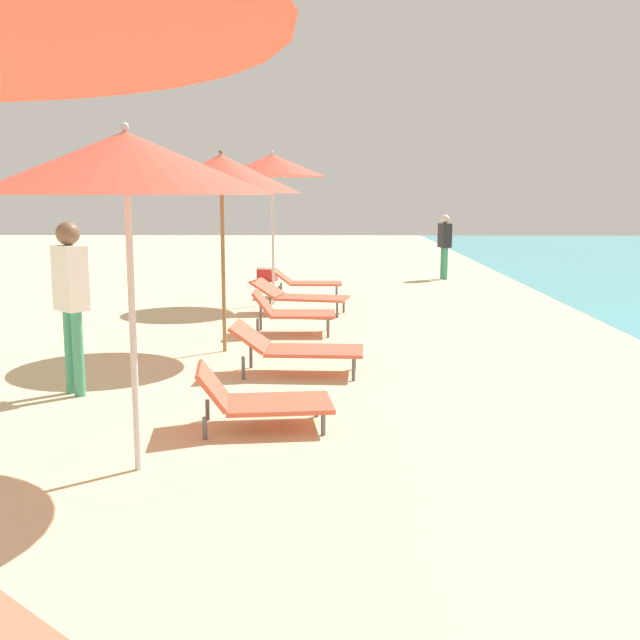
% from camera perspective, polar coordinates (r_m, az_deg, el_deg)
% --- Properties ---
extents(umbrella_third, '(2.06, 2.06, 2.50)m').
position_cam_1_polar(umbrella_third, '(5.57, -14.24, 11.22)').
color(umbrella_third, silver).
rests_on(umbrella_third, ground).
extents(lounger_third_shoreside, '(1.23, 0.79, 0.56)m').
position_cam_1_polar(lounger_third_shoreside, '(6.68, -4.53, -5.87)').
color(lounger_third_shoreside, '#D8593F').
rests_on(lounger_third_shoreside, ground).
extents(umbrella_fourth, '(1.99, 1.99, 2.55)m').
position_cam_1_polar(umbrella_fourth, '(9.78, -7.36, 10.72)').
color(umbrella_fourth, olive).
rests_on(umbrella_fourth, ground).
extents(lounger_fourth_shoreside, '(1.19, 0.70, 0.64)m').
position_cam_1_polar(lounger_fourth_shoreside, '(11.07, -2.16, 0.67)').
color(lounger_fourth_shoreside, '#D8593F').
rests_on(lounger_fourth_shoreside, ground).
extents(lounger_fourth_inland, '(1.50, 0.72, 0.58)m').
position_cam_1_polar(lounger_fourth_inland, '(8.60, -1.83, -2.02)').
color(lounger_fourth_inland, '#D8593F').
rests_on(lounger_fourth_inland, ground).
extents(umbrella_farthest, '(1.90, 1.90, 2.76)m').
position_cam_1_polar(umbrella_farthest, '(13.96, -3.57, 11.40)').
color(umbrella_farthest, silver).
rests_on(umbrella_farthest, ground).
extents(lounger_farthest_shoreside, '(1.37, 0.65, 0.57)m').
position_cam_1_polar(lounger_farthest_shoreside, '(15.05, -1.07, 2.89)').
color(lounger_farthest_shoreside, '#D8593F').
rests_on(lounger_farthest_shoreside, ground).
extents(lounger_farthest_inland, '(1.69, 0.98, 0.57)m').
position_cam_1_polar(lounger_farthest_inland, '(12.92, -1.57, 1.84)').
color(lounger_farthest_inland, '#D8593F').
rests_on(lounger_farthest_inland, ground).
extents(person_walking_near, '(0.30, 0.40, 1.52)m').
position_cam_1_polar(person_walking_near, '(18.39, 9.26, 5.85)').
color(person_walking_near, '#3F9972').
rests_on(person_walking_near, ground).
extents(person_walking_far, '(0.41, 0.41, 1.74)m').
position_cam_1_polar(person_walking_far, '(8.00, -18.06, 2.13)').
color(person_walking_far, '#3F9972').
rests_on(person_walking_far, ground).
extents(cooler_box, '(0.48, 0.39, 0.34)m').
position_cam_1_polar(cooler_box, '(17.87, -3.94, 3.46)').
color(cooler_box, red).
rests_on(cooler_box, ground).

